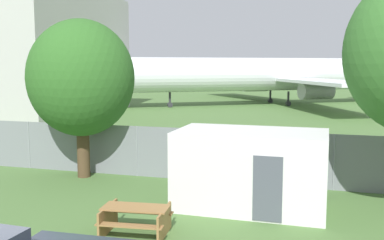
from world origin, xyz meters
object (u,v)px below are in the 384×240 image
(picnic_bench_near_cabin, at_px, (136,217))
(tree_near_hangar, at_px, (81,78))
(airplane, at_px, (269,75))
(portable_cabin, at_px, (251,170))

(picnic_bench_near_cabin, bearing_deg, tree_near_hangar, 130.88)
(picnic_bench_near_cabin, bearing_deg, airplane, 91.60)
(airplane, xyz_separation_m, tree_near_hangar, (-3.35, -35.98, 0.54))
(portable_cabin, distance_m, picnic_bench_near_cabin, 4.11)
(portable_cabin, xyz_separation_m, tree_near_hangar, (-7.08, 2.09, 2.74))
(airplane, height_order, portable_cabin, airplane)
(airplane, bearing_deg, tree_near_hangar, 52.22)
(airplane, distance_m, tree_near_hangar, 36.14)
(picnic_bench_near_cabin, distance_m, tree_near_hangar, 7.72)
(tree_near_hangar, bearing_deg, airplane, 84.67)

